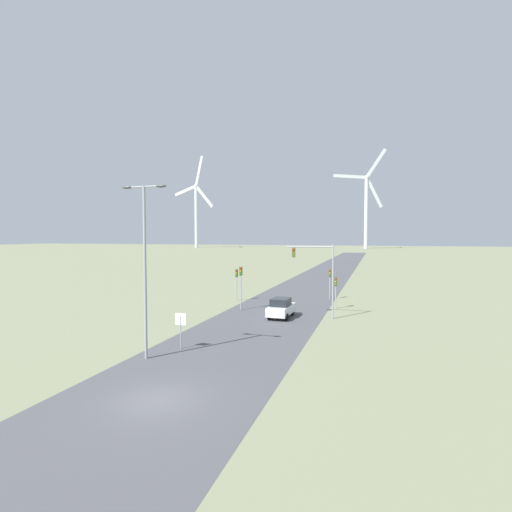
{
  "coord_description": "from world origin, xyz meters",
  "views": [
    {
      "loc": [
        9.73,
        -16.11,
        7.65
      ],
      "look_at": [
        0.0,
        15.82,
        5.95
      ],
      "focal_mm": 28.0,
      "sensor_mm": 36.0,
      "label": 1
    }
  ],
  "objects_px": {
    "streetlamp": "(145,252)",
    "traffic_light_post_mid_left": "(237,278)",
    "traffic_light_mast_overhead": "(318,266)",
    "traffic_light_post_mid_right": "(330,277)",
    "wind_turbine_far_left": "(196,209)",
    "wind_turbine_left": "(366,204)",
    "traffic_light_post_near_right": "(336,286)",
    "traffic_light_post_near_left": "(241,278)",
    "stop_sign_near": "(181,324)",
    "car_approaching": "(281,308)"
  },
  "relations": [
    {
      "from": "traffic_light_post_near_left",
      "to": "wind_turbine_far_left",
      "type": "xyz_separation_m",
      "value": [
        -98.09,
        195.79,
        21.59
      ]
    },
    {
      "from": "stop_sign_near",
      "to": "wind_turbine_left",
      "type": "xyz_separation_m",
      "value": [
        5.98,
        222.29,
        24.66
      ]
    },
    {
      "from": "car_approaching",
      "to": "wind_turbine_left",
      "type": "xyz_separation_m",
      "value": [
        1.88,
        210.23,
        25.44
      ]
    },
    {
      "from": "traffic_light_post_near_left",
      "to": "traffic_light_mast_overhead",
      "type": "height_order",
      "value": "traffic_light_mast_overhead"
    },
    {
      "from": "traffic_light_post_near_right",
      "to": "wind_turbine_far_left",
      "type": "height_order",
      "value": "wind_turbine_far_left"
    },
    {
      "from": "streetlamp",
      "to": "car_approaching",
      "type": "xyz_separation_m",
      "value": [
        5.15,
        14.62,
        -5.74
      ]
    },
    {
      "from": "streetlamp",
      "to": "wind_turbine_left",
      "type": "distance_m",
      "value": 225.82
    },
    {
      "from": "wind_turbine_far_left",
      "to": "car_approaching",
      "type": "bearing_deg",
      "value": -62.57
    },
    {
      "from": "traffic_light_post_mid_left",
      "to": "traffic_light_post_mid_right",
      "type": "xyz_separation_m",
      "value": [
        10.36,
        4.25,
        -0.06
      ]
    },
    {
      "from": "traffic_light_post_near_right",
      "to": "traffic_light_post_mid_right",
      "type": "distance_m",
      "value": 6.12
    },
    {
      "from": "stop_sign_near",
      "to": "wind_turbine_far_left",
      "type": "height_order",
      "value": "wind_turbine_far_left"
    },
    {
      "from": "wind_turbine_far_left",
      "to": "traffic_light_mast_overhead",
      "type": "bearing_deg",
      "value": -61.73
    },
    {
      "from": "traffic_light_post_near_right",
      "to": "stop_sign_near",
      "type": "bearing_deg",
      "value": -115.11
    },
    {
      "from": "wind_turbine_left",
      "to": "car_approaching",
      "type": "bearing_deg",
      "value": -90.51
    },
    {
      "from": "traffic_light_mast_overhead",
      "to": "traffic_light_post_mid_left",
      "type": "bearing_deg",
      "value": 146.19
    },
    {
      "from": "traffic_light_post_mid_left",
      "to": "traffic_light_post_mid_right",
      "type": "bearing_deg",
      "value": 22.31
    },
    {
      "from": "stop_sign_near",
      "to": "traffic_light_mast_overhead",
      "type": "xyz_separation_m",
      "value": [
        7.37,
        12.88,
        3.13
      ]
    },
    {
      "from": "wind_turbine_left",
      "to": "traffic_light_post_near_right",
      "type": "bearing_deg",
      "value": -89.29
    },
    {
      "from": "streetlamp",
      "to": "traffic_light_mast_overhead",
      "type": "bearing_deg",
      "value": 61.39
    },
    {
      "from": "wind_turbine_far_left",
      "to": "streetlamp",
      "type": "bearing_deg",
      "value": -65.33
    },
    {
      "from": "streetlamp",
      "to": "car_approaching",
      "type": "height_order",
      "value": "streetlamp"
    },
    {
      "from": "traffic_light_post_near_right",
      "to": "wind_turbine_far_left",
      "type": "relative_size",
      "value": 0.06
    },
    {
      "from": "traffic_light_post_mid_right",
      "to": "stop_sign_near",
      "type": "bearing_deg",
      "value": -106.68
    },
    {
      "from": "traffic_light_post_near_right",
      "to": "wind_turbine_left",
      "type": "relative_size",
      "value": 0.06
    },
    {
      "from": "stop_sign_near",
      "to": "traffic_light_post_near_left",
      "type": "height_order",
      "value": "traffic_light_post_near_left"
    },
    {
      "from": "car_approaching",
      "to": "traffic_light_mast_overhead",
      "type": "bearing_deg",
      "value": 14.05
    },
    {
      "from": "traffic_light_post_mid_right",
      "to": "wind_turbine_left",
      "type": "bearing_deg",
      "value": 90.36
    },
    {
      "from": "traffic_light_mast_overhead",
      "to": "traffic_light_post_near_left",
      "type": "bearing_deg",
      "value": 167.61
    },
    {
      "from": "stop_sign_near",
      "to": "traffic_light_mast_overhead",
      "type": "height_order",
      "value": "traffic_light_mast_overhead"
    },
    {
      "from": "streetlamp",
      "to": "traffic_light_post_near_right",
      "type": "bearing_deg",
      "value": 65.23
    },
    {
      "from": "stop_sign_near",
      "to": "wind_turbine_left",
      "type": "distance_m",
      "value": 223.73
    },
    {
      "from": "traffic_light_post_near_left",
      "to": "traffic_light_post_mid_left",
      "type": "relative_size",
      "value": 1.2
    },
    {
      "from": "traffic_light_mast_overhead",
      "to": "traffic_light_post_near_right",
      "type": "bearing_deg",
      "value": 77.79
    },
    {
      "from": "streetlamp",
      "to": "traffic_light_post_mid_left",
      "type": "relative_size",
      "value": 2.88
    },
    {
      "from": "traffic_light_post_near_right",
      "to": "wind_turbine_far_left",
      "type": "bearing_deg",
      "value": 119.19
    },
    {
      "from": "streetlamp",
      "to": "traffic_light_post_mid_right",
      "type": "height_order",
      "value": "streetlamp"
    },
    {
      "from": "stop_sign_near",
      "to": "streetlamp",
      "type": "bearing_deg",
      "value": -112.24
    },
    {
      "from": "traffic_light_post_near_right",
      "to": "traffic_light_mast_overhead",
      "type": "distance_m",
      "value": 5.94
    },
    {
      "from": "traffic_light_mast_overhead",
      "to": "wind_turbine_far_left",
      "type": "xyz_separation_m",
      "value": [
        -106.25,
        197.58,
        20.02
      ]
    },
    {
      "from": "traffic_light_post_mid_left",
      "to": "traffic_light_post_near_left",
      "type": "bearing_deg",
      "value": -65.91
    },
    {
      "from": "traffic_light_post_mid_right",
      "to": "wind_turbine_far_left",
      "type": "distance_m",
      "value": 215.54
    },
    {
      "from": "streetlamp",
      "to": "wind_turbine_left",
      "type": "height_order",
      "value": "wind_turbine_left"
    },
    {
      "from": "streetlamp",
      "to": "traffic_light_post_mid_right",
      "type": "xyz_separation_m",
      "value": [
        8.28,
        26.72,
        -3.98
      ]
    },
    {
      "from": "traffic_light_post_mid_right",
      "to": "traffic_light_mast_overhead",
      "type": "bearing_deg",
      "value": -89.3
    },
    {
      "from": "traffic_light_post_mid_right",
      "to": "wind_turbine_left",
      "type": "height_order",
      "value": "wind_turbine_left"
    },
    {
      "from": "traffic_light_mast_overhead",
      "to": "wind_turbine_far_left",
      "type": "distance_m",
      "value": 225.23
    },
    {
      "from": "streetlamp",
      "to": "traffic_light_post_mid_left",
      "type": "distance_m",
      "value": 22.9
    },
    {
      "from": "traffic_light_post_near_left",
      "to": "traffic_light_mast_overhead",
      "type": "xyz_separation_m",
      "value": [
        8.16,
        -1.79,
        1.57
      ]
    },
    {
      "from": "traffic_light_post_mid_right",
      "to": "traffic_light_mast_overhead",
      "type": "height_order",
      "value": "traffic_light_mast_overhead"
    },
    {
      "from": "traffic_light_post_near_left",
      "to": "wind_turbine_far_left",
      "type": "height_order",
      "value": "wind_turbine_far_left"
    }
  ]
}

